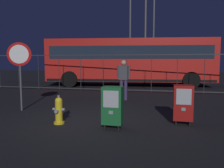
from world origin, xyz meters
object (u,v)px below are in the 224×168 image
object	(u,v)px
newspaper_box_secondary	(113,105)
street_light_near_left	(146,19)
fire_hydrant	(59,110)
stop_sign	(20,62)
pedestrian	(124,77)
street_light_near_right	(154,30)
bus_near	(129,60)
newspaper_box_primary	(183,103)
street_light_far_left	(130,25)

from	to	relation	value
newspaper_box_secondary	street_light_near_left	distance (m)	11.88
fire_hydrant	stop_sign	world-z (taller)	stop_sign
newspaper_box_secondary	pedestrian	world-z (taller)	pedestrian
stop_sign	pedestrian	distance (m)	4.10
stop_sign	street_light_near_right	distance (m)	12.98
newspaper_box_secondary	pedestrian	xyz separation A→B (m)	(-0.44, 4.09, 0.38)
pedestrian	street_light_near_right	size ratio (longest dim) A/B	0.24
newspaper_box_secondary	bus_near	distance (m)	9.80
newspaper_box_primary	street_light_far_left	bearing A→B (deg)	104.61
fire_hydrant	street_light_near_left	world-z (taller)	street_light_near_left
fire_hydrant	pedestrian	xyz separation A→B (m)	(1.02, 3.99, 0.60)
fire_hydrant	newspaper_box_secondary	size ratio (longest dim) A/B	0.73
newspaper_box_secondary	street_light_far_left	distance (m)	13.30
pedestrian	street_light_near_right	xyz separation A→B (m)	(0.78, 9.41, 3.13)
fire_hydrant	newspaper_box_primary	bearing A→B (deg)	11.63
fire_hydrant	street_light_far_left	xyz separation A→B (m)	(0.04, 12.56, 4.05)
newspaper_box_primary	street_light_near_right	world-z (taller)	street_light_near_right
stop_sign	street_light_far_left	size ratio (longest dim) A/B	0.29
newspaper_box_primary	stop_sign	xyz separation A→B (m)	(-5.07, 0.57, 1.03)
newspaper_box_secondary	street_light_near_left	size ratio (longest dim) A/B	0.13
street_light_near_right	street_light_far_left	bearing A→B (deg)	-154.26
pedestrian	bus_near	bearing A→B (deg)	95.91
newspaper_box_secondary	bus_near	world-z (taller)	bus_near
street_light_near_left	street_light_near_right	size ratio (longest dim) A/B	1.14
street_light_near_left	street_light_near_right	xyz separation A→B (m)	(0.47, 2.32, -0.49)
fire_hydrant	bus_near	distance (m)	9.69
fire_hydrant	street_light_far_left	bearing A→B (deg)	89.81
newspaper_box_secondary	stop_sign	bearing A→B (deg)	158.74
newspaper_box_secondary	stop_sign	size ratio (longest dim) A/B	0.46
street_light_near_right	street_light_far_left	size ratio (longest dim) A/B	0.92
stop_sign	fire_hydrant	bearing A→B (deg)	-32.35
newspaper_box_secondary	street_light_near_left	world-z (taller)	street_light_near_left
street_light_near_left	street_light_near_right	world-z (taller)	street_light_near_left
fire_hydrant	stop_sign	distance (m)	2.60
stop_sign	bus_near	size ratio (longest dim) A/B	0.21
newspaper_box_secondary	pedestrian	size ratio (longest dim) A/B	0.61
street_light_near_right	bus_near	bearing A→B (deg)	-109.57
fire_hydrant	bus_near	size ratio (longest dim) A/B	0.07
bus_near	street_light_near_right	world-z (taller)	street_light_near_right
fire_hydrant	newspaper_box_secondary	distance (m)	1.48
bus_near	pedestrian	bearing A→B (deg)	-90.83
bus_near	street_light_near_left	distance (m)	3.35
bus_near	street_light_near_left	xyz separation A→B (m)	(0.89, 1.50, 2.85)
stop_sign	bus_near	world-z (taller)	bus_near
bus_near	street_light_far_left	size ratio (longest dim) A/B	1.40
street_light_near_left	street_light_far_left	size ratio (longest dim) A/B	1.04
fire_hydrant	street_light_near_right	world-z (taller)	street_light_near_right
bus_near	street_light_near_left	size ratio (longest dim) A/B	1.34
newspaper_box_secondary	bus_near	size ratio (longest dim) A/B	0.10
fire_hydrant	street_light_near_right	size ratio (longest dim) A/B	0.11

